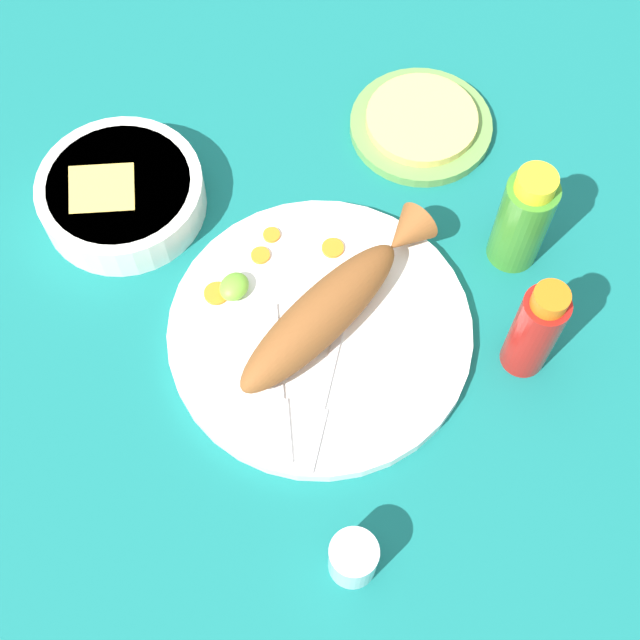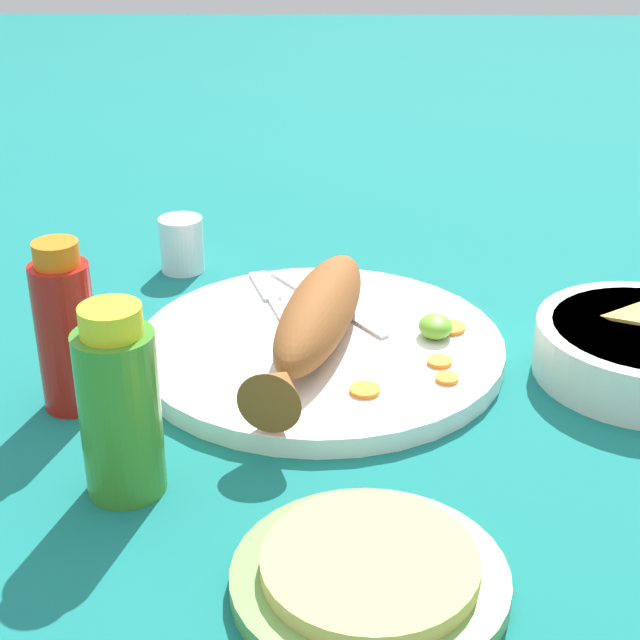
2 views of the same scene
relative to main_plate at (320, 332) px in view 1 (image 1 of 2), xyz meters
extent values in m
plane|color=#146B66|center=(0.00, 0.00, -0.01)|extent=(4.00, 4.00, 0.00)
cylinder|color=white|center=(0.00, 0.00, 0.00)|extent=(0.34, 0.34, 0.02)
ellipsoid|color=brown|center=(0.00, 0.00, 0.04)|extent=(0.24, 0.11, 0.06)
cone|color=brown|center=(-0.14, 0.03, 0.04)|extent=(0.06, 0.06, 0.05)
cube|color=silver|center=(0.03, 0.03, 0.01)|extent=(0.11, 0.04, 0.00)
cube|color=silver|center=(0.12, 0.06, 0.01)|extent=(0.07, 0.04, 0.00)
cube|color=silver|center=(0.05, -0.03, 0.01)|extent=(0.10, 0.07, 0.00)
cube|color=silver|center=(0.12, 0.03, 0.01)|extent=(0.07, 0.06, 0.00)
cylinder|color=orange|center=(-0.10, -0.04, 0.01)|extent=(0.03, 0.03, 0.00)
cylinder|color=orange|center=(-0.08, -0.11, 0.01)|extent=(0.02, 0.02, 0.00)
cylinder|color=orange|center=(-0.05, -0.11, 0.01)|extent=(0.02, 0.02, 0.00)
cylinder|color=orange|center=(0.02, -0.12, 0.01)|extent=(0.03, 0.03, 0.00)
ellipsoid|color=#6BB233|center=(0.01, -0.11, 0.02)|extent=(0.04, 0.03, 0.02)
cylinder|color=#B21914|center=(-0.09, 0.21, 0.06)|extent=(0.05, 0.05, 0.13)
cylinder|color=orange|center=(-0.09, 0.21, 0.13)|extent=(0.04, 0.04, 0.02)
cylinder|color=#3D8428|center=(-0.21, 0.14, 0.06)|extent=(0.06, 0.06, 0.13)
cylinder|color=yellow|center=(-0.21, 0.14, 0.13)|extent=(0.04, 0.04, 0.02)
cylinder|color=silver|center=(0.20, 0.16, 0.02)|extent=(0.05, 0.05, 0.06)
cylinder|color=white|center=(0.20, 0.16, 0.00)|extent=(0.04, 0.04, 0.03)
cylinder|color=white|center=(-0.03, -0.29, 0.02)|extent=(0.20, 0.20, 0.05)
cylinder|color=olive|center=(-0.03, -0.29, 0.03)|extent=(0.17, 0.17, 0.02)
cube|color=gold|center=(0.00, -0.29, 0.04)|extent=(0.11, 0.11, 0.02)
cylinder|color=#6B9E4C|center=(-0.31, -0.04, 0.00)|extent=(0.18, 0.18, 0.01)
cylinder|color=#E0C666|center=(-0.31, -0.04, 0.01)|extent=(0.14, 0.14, 0.01)
camera|label=1|loc=(0.37, 0.22, 0.89)|focal=50.00mm
camera|label=2|loc=(-0.80, -0.01, 0.42)|focal=55.00mm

